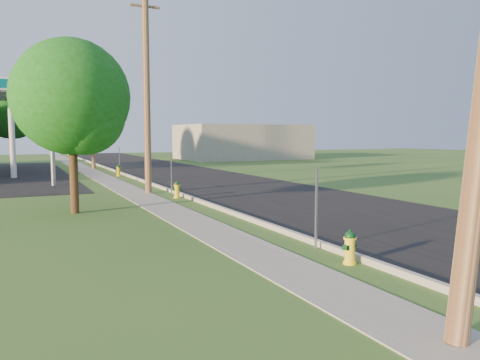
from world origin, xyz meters
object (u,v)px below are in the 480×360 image
object	(u,v)px
utility_pole_far	(91,111)
price_pylon	(50,87)
tree_verge	(74,101)
hydrant_mid	(177,190)
hydrant_near	(350,247)
utility_pole_mid	(147,90)
hydrant_far	(118,171)
tree_lot	(11,113)

from	to	relation	value
utility_pole_far	price_pylon	bearing A→B (deg)	-107.33
utility_pole_far	tree_verge	size ratio (longest dim) A/B	1.53
hydrant_mid	hydrant_near	bearing A→B (deg)	-89.76
utility_pole_mid	hydrant_near	xyz separation A→B (m)	(0.75, -14.23, -4.58)
utility_pole_far	hydrant_near	size ratio (longest dim) A/B	12.39
hydrant_near	hydrant_mid	distance (m)	11.96
utility_pole_mid	hydrant_far	xyz separation A→B (m)	(0.55, 10.08, -4.56)
utility_pole_mid	price_pylon	xyz separation A→B (m)	(-3.90, 5.50, 0.48)
price_pylon	tree_verge	size ratio (longest dim) A/B	1.11
hydrant_mid	hydrant_far	bearing A→B (deg)	90.70
tree_verge	tree_lot	distance (m)	27.93
utility_pole_mid	hydrant_mid	size ratio (longest dim) A/B	12.62
hydrant_mid	hydrant_far	distance (m)	12.34
hydrant_near	hydrant_far	distance (m)	24.30
utility_pole_far	hydrant_near	xyz separation A→B (m)	(0.75, -32.23, -4.43)
tree_lot	hydrant_mid	size ratio (longest dim) A/B	9.44
hydrant_near	hydrant_far	bearing A→B (deg)	90.47
tree_verge	hydrant_mid	xyz separation A→B (m)	(4.49, 2.39, -3.61)
price_pylon	tree_lot	distance (m)	17.81
utility_pole_far	hydrant_far	distance (m)	9.08
price_pylon	tree_lot	xyz separation A→B (m)	(-2.08, 17.68, -0.71)
utility_pole_mid	hydrant_far	bearing A→B (deg)	86.88
hydrant_near	hydrant_mid	xyz separation A→B (m)	(-0.05, 11.96, 0.00)
utility_pole_far	tree_lot	world-z (taller)	utility_pole_far
hydrant_far	utility_pole_mid	bearing A→B (deg)	-93.12
hydrant_mid	utility_pole_far	bearing A→B (deg)	91.97
utility_pole_far	hydrant_near	distance (m)	32.54
tree_verge	hydrant_mid	distance (m)	6.23
price_pylon	hydrant_far	world-z (taller)	price_pylon
price_pylon	hydrant_mid	distance (m)	10.35
hydrant_far	tree_lot	bearing A→B (deg)	116.47
tree_lot	hydrant_near	xyz separation A→B (m)	(6.72, -37.41, -4.35)
hydrant_near	hydrant_mid	size ratio (longest dim) A/B	0.99
utility_pole_mid	hydrant_mid	distance (m)	5.15
tree_verge	hydrant_far	distance (m)	15.77
tree_verge	price_pylon	bearing A→B (deg)	90.63
price_pylon	hydrant_near	xyz separation A→B (m)	(4.65, -19.73, -5.06)
utility_pole_far	hydrant_far	size ratio (longest dim) A/B	11.71
price_pylon	hydrant_far	xyz separation A→B (m)	(4.45, 4.58, -5.04)
tree_verge	hydrant_near	xyz separation A→B (m)	(4.54, -9.57, -3.61)
hydrant_mid	hydrant_far	world-z (taller)	hydrant_far
price_pylon	hydrant_mid	bearing A→B (deg)	-59.37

